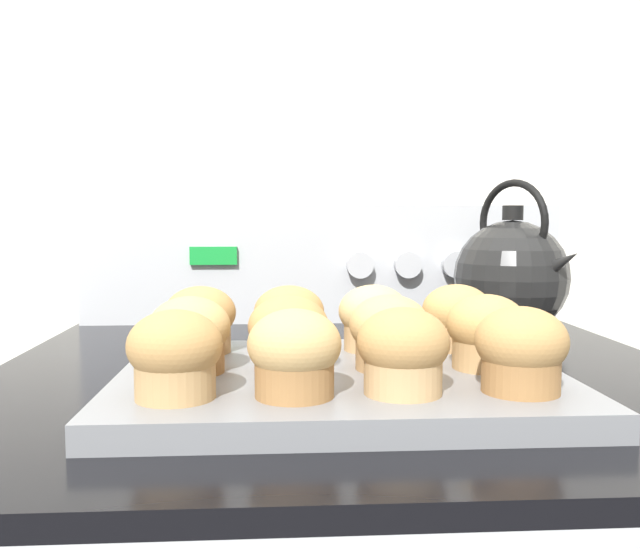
{
  "coord_description": "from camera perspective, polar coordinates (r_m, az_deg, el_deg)",
  "views": [
    {
      "loc": [
        -0.07,
        -0.34,
        1.06
      ],
      "look_at": [
        -0.03,
        0.31,
        1.01
      ],
      "focal_mm": 38.0,
      "sensor_mm": 36.0,
      "label": 1
    }
  ],
  "objects": [
    {
      "name": "control_panel",
      "position": [
        1.03,
        0.29,
        0.94
      ],
      "size": [
        0.72,
        0.07,
        0.18
      ],
      "color": "#B7BABF",
      "rests_on": "stove_range"
    },
    {
      "name": "muffin_r2_c2",
      "position": [
        0.7,
        4.51,
        -3.67
      ],
      "size": [
        0.07,
        0.07,
        0.07
      ],
      "color": "tan",
      "rests_on": "muffin_pan"
    },
    {
      "name": "muffin_r2_c0",
      "position": [
        0.69,
        -10.04,
        -3.78
      ],
      "size": [
        0.07,
        0.07,
        0.07
      ],
      "color": "#A37A4C",
      "rests_on": "muffin_pan"
    },
    {
      "name": "muffin_r2_c3",
      "position": [
        0.71,
        11.45,
        -3.55
      ],
      "size": [
        0.07,
        0.07,
        0.07
      ],
      "color": "#A37A4C",
      "rests_on": "muffin_pan"
    },
    {
      "name": "muffin_r1_c1",
      "position": [
        0.6,
        -2.67,
        -5.05
      ],
      "size": [
        0.07,
        0.07,
        0.07
      ],
      "color": "olive",
      "rests_on": "muffin_pan"
    },
    {
      "name": "muffin_r0_c0",
      "position": [
        0.52,
        -12.11,
        -6.63
      ],
      "size": [
        0.07,
        0.07,
        0.07
      ],
      "color": "tan",
      "rests_on": "muffin_pan"
    },
    {
      "name": "muffin_r1_c3",
      "position": [
        0.63,
        13.84,
        -4.73
      ],
      "size": [
        0.07,
        0.07,
        0.07
      ],
      "color": "tan",
      "rests_on": "muffin_pan"
    },
    {
      "name": "tea_kettle",
      "position": [
        0.95,
        15.88,
        -0.01
      ],
      "size": [
        0.15,
        0.18,
        0.21
      ],
      "color": "black",
      "rests_on": "stove_range"
    },
    {
      "name": "muffin_r2_c1",
      "position": [
        0.69,
        -2.62,
        -3.76
      ],
      "size": [
        0.07,
        0.07,
        0.07
      ],
      "color": "tan",
      "rests_on": "muffin_pan"
    },
    {
      "name": "wall_back",
      "position": [
        1.09,
        -0.02,
        12.06
      ],
      "size": [
        8.0,
        0.05,
        2.4
      ],
      "color": "silver",
      "rests_on": "ground_plane"
    },
    {
      "name": "muffin_pan",
      "position": [
        0.61,
        1.68,
        -9.02
      ],
      "size": [
        0.39,
        0.3,
        0.02
      ],
      "color": "slate",
      "rests_on": "stove_range"
    },
    {
      "name": "muffin_r0_c2",
      "position": [
        0.53,
        7.01,
        -6.45
      ],
      "size": [
        0.07,
        0.07,
        0.07
      ],
      "color": "tan",
      "rests_on": "muffin_pan"
    },
    {
      "name": "muffin_r0_c1",
      "position": [
        0.52,
        -2.17,
        -6.67
      ],
      "size": [
        0.07,
        0.07,
        0.07
      ],
      "color": "olive",
      "rests_on": "muffin_pan"
    },
    {
      "name": "muffin_r1_c2",
      "position": [
        0.61,
        5.85,
        -4.89
      ],
      "size": [
        0.07,
        0.07,
        0.07
      ],
      "color": "#A37A4C",
      "rests_on": "muffin_pan"
    },
    {
      "name": "muffin_r0_c3",
      "position": [
        0.55,
        16.58,
        -6.12
      ],
      "size": [
        0.07,
        0.07,
        0.07
      ],
      "color": "olive",
      "rests_on": "muffin_pan"
    },
    {
      "name": "muffin_r1_c0",
      "position": [
        0.61,
        -10.92,
        -5.03
      ],
      "size": [
        0.07,
        0.07,
        0.07
      ],
      "color": "olive",
      "rests_on": "muffin_pan"
    }
  ]
}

